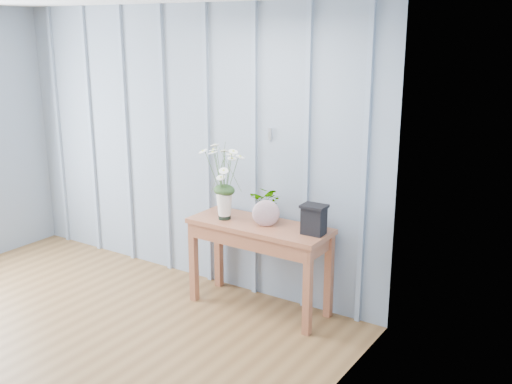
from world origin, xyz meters
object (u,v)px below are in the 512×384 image
Objects in this scene: felt_disc_vessel at (266,213)px; carved_box at (314,219)px; daisy_vase at (224,172)px; sideboard at (259,237)px.

felt_disc_vessel is 0.95× the size of carved_box.
daisy_vase reaches higher than carved_box.
felt_disc_vessel is at bearing -20.55° from sideboard.
felt_disc_vessel is at bearing -172.99° from carved_box.
daisy_vase is 0.85m from carved_box.
carved_box is at bearing 5.16° from daisy_vase.
carved_box is at bearing 2.19° from sideboard.
daisy_vase is at bearing -170.25° from sideboard.
sideboard is 5.40× the size of felt_disc_vessel.
daisy_vase is at bearing -174.84° from carved_box.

